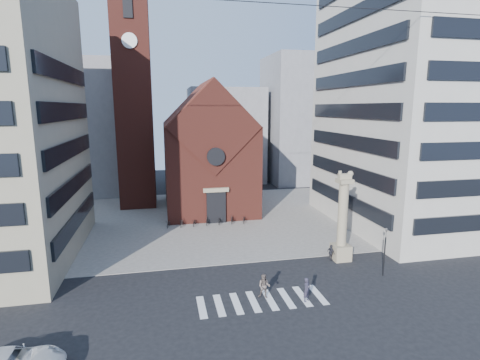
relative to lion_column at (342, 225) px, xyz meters
name	(u,v)px	position (x,y,z in m)	size (l,w,h in m)	color
ground	(246,283)	(-10.01, -3.00, -3.46)	(120.00, 120.00, 0.00)	black
piazza	(214,218)	(-10.01, 16.00, -3.43)	(46.00, 30.00, 0.05)	#9B948D
zebra_crossing	(262,301)	(-9.46, -6.00, -3.45)	(10.20, 3.20, 0.01)	white
church	(207,153)	(-10.01, 22.04, 4.53)	(12.00, 16.65, 18.00)	maroon
campanile	(134,98)	(-20.01, 25.00, 12.28)	(5.50, 5.50, 31.20)	maroon
building_right	(421,93)	(13.99, 9.00, 12.54)	(18.00, 22.00, 32.00)	#B2AEA1
bg_block_left	(79,128)	(-30.01, 37.00, 7.54)	(16.00, 14.00, 22.00)	gray
bg_block_mid	(225,135)	(-4.01, 42.00, 5.54)	(14.00, 12.00, 18.00)	gray
bg_block_right	(308,120)	(11.99, 39.00, 8.54)	(16.00, 14.00, 24.00)	gray
lion_column	(342,225)	(0.00, 0.00, 0.00)	(1.63, 1.60, 8.68)	tan
traffic_light	(385,251)	(1.99, -4.00, -1.17)	(0.13, 0.16, 4.30)	black
pedestrian_0	(307,290)	(-6.16, -6.74, -2.53)	(0.67, 0.44, 1.85)	#2A2837
pedestrian_1	(264,286)	(-9.17, -5.61, -2.50)	(0.93, 0.72, 1.91)	#5F524C
pedestrian_2	(331,253)	(-1.01, 0.00, -2.68)	(0.91, 0.38, 1.55)	#23242B
scooter_0	(169,224)	(-15.94, 13.32, -2.98)	(0.56, 1.61, 0.85)	black
scooter_1	(182,223)	(-14.37, 13.32, -2.94)	(0.44, 1.56, 0.94)	black
scooter_2	(194,222)	(-12.81, 13.32, -2.98)	(0.56, 1.61, 0.85)	black
scooter_3	(207,221)	(-11.25, 13.32, -2.94)	(0.44, 1.56, 0.94)	black
scooter_4	(220,221)	(-9.69, 13.32, -2.98)	(0.56, 1.61, 0.85)	black
scooter_5	(232,219)	(-8.12, 13.32, -2.94)	(0.44, 1.56, 0.94)	black
scooter_6	(244,219)	(-6.56, 13.32, -2.98)	(0.56, 1.61, 0.85)	black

